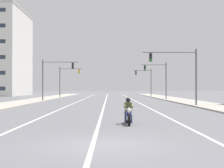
{
  "coord_description": "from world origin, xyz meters",
  "views": [
    {
      "loc": [
        0.28,
        -11.65,
        1.99
      ],
      "look_at": [
        0.53,
        19.28,
        2.35
      ],
      "focal_mm": 53.57,
      "sensor_mm": 36.0,
      "label": 1
    }
  ],
  "objects_px": {
    "motorcycle_with_rider": "(128,114)",
    "traffic_signal_near_left": "(53,74)",
    "traffic_signal_mid_left": "(66,77)",
    "traffic_signal_far_right": "(146,79)",
    "traffic_signal_mid_right": "(159,75)",
    "traffic_signal_near_right": "(180,68)"
  },
  "relations": [
    {
      "from": "traffic_signal_near_right",
      "to": "traffic_signal_far_right",
      "type": "height_order",
      "value": "same"
    },
    {
      "from": "traffic_signal_near_right",
      "to": "traffic_signal_mid_left",
      "type": "height_order",
      "value": "same"
    },
    {
      "from": "traffic_signal_near_left",
      "to": "traffic_signal_near_right",
      "type": "bearing_deg",
      "value": -40.73
    },
    {
      "from": "motorcycle_with_rider",
      "to": "traffic_signal_mid_right",
      "type": "relative_size",
      "value": 0.35
    },
    {
      "from": "traffic_signal_near_right",
      "to": "motorcycle_with_rider",
      "type": "bearing_deg",
      "value": -110.55
    },
    {
      "from": "motorcycle_with_rider",
      "to": "traffic_signal_near_right",
      "type": "distance_m",
      "value": 19.22
    },
    {
      "from": "traffic_signal_far_right",
      "to": "traffic_signal_near_left",
      "type": "bearing_deg",
      "value": -125.04
    },
    {
      "from": "traffic_signal_near_left",
      "to": "traffic_signal_far_right",
      "type": "xyz_separation_m",
      "value": [
        16.47,
        23.49,
        -0.08
      ]
    },
    {
      "from": "motorcycle_with_rider",
      "to": "traffic_signal_near_left",
      "type": "bearing_deg",
      "value": 106.66
    },
    {
      "from": "traffic_signal_near_right",
      "to": "traffic_signal_near_left",
      "type": "height_order",
      "value": "same"
    },
    {
      "from": "traffic_signal_mid_right",
      "to": "traffic_signal_mid_left",
      "type": "bearing_deg",
      "value": 145.55
    },
    {
      "from": "motorcycle_with_rider",
      "to": "traffic_signal_near_left",
      "type": "distance_m",
      "value": 33.09
    },
    {
      "from": "traffic_signal_near_left",
      "to": "traffic_signal_mid_left",
      "type": "height_order",
      "value": "same"
    },
    {
      "from": "motorcycle_with_rider",
      "to": "traffic_signal_near_left",
      "type": "relative_size",
      "value": 0.35
    },
    {
      "from": "traffic_signal_mid_right",
      "to": "traffic_signal_mid_left",
      "type": "distance_m",
      "value": 20.49
    },
    {
      "from": "motorcycle_with_rider",
      "to": "traffic_signal_mid_left",
      "type": "xyz_separation_m",
      "value": [
        -9.68,
        48.73,
        3.5
      ]
    },
    {
      "from": "traffic_signal_near_left",
      "to": "traffic_signal_far_right",
      "type": "height_order",
      "value": "same"
    },
    {
      "from": "traffic_signal_near_right",
      "to": "traffic_signal_mid_right",
      "type": "height_order",
      "value": "same"
    },
    {
      "from": "motorcycle_with_rider",
      "to": "traffic_signal_mid_left",
      "type": "height_order",
      "value": "traffic_signal_mid_left"
    },
    {
      "from": "traffic_signal_mid_right",
      "to": "traffic_signal_near_left",
      "type": "bearing_deg",
      "value": -161.35
    },
    {
      "from": "traffic_signal_mid_left",
      "to": "traffic_signal_far_right",
      "type": "bearing_deg",
      "value": 20.58
    },
    {
      "from": "motorcycle_with_rider",
      "to": "traffic_signal_far_right",
      "type": "height_order",
      "value": "traffic_signal_far_right"
    }
  ]
}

